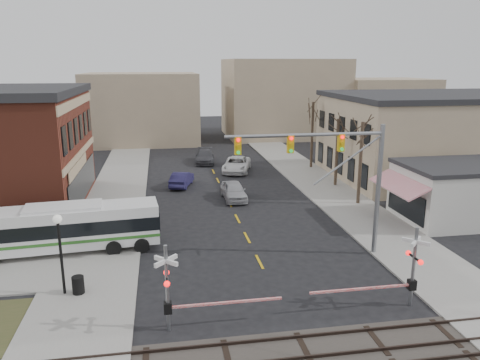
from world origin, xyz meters
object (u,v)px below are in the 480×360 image
car_a (234,191)px  car_c (237,164)px  transit_bus (65,227)px  rr_crossing_east (405,269)px  car_b (182,179)px  rr_crossing_west (177,289)px  pedestrian_near (115,240)px  pedestrian_far (104,220)px  trash_bin (78,285)px  car_d (205,156)px  traffic_signal_mast (338,165)px  street_lamp (59,238)px

car_a → car_c: 10.58m
transit_bus → car_a: transit_bus is taller
transit_bus → rr_crossing_east: bearing=-29.2°
car_b → transit_bus: bearing=78.5°
rr_crossing_west → rr_crossing_east: same height
rr_crossing_east → pedestrian_near: rr_crossing_east is taller
pedestrian_near → car_b: bearing=-37.0°
pedestrian_near → car_a: bearing=-60.7°
rr_crossing_east → pedestrian_far: size_ratio=3.40×
transit_bus → trash_bin: (1.60, -5.84, -1.08)m
car_b → car_d: 10.88m
car_c → car_d: (-2.95, 5.20, -0.04)m
transit_bus → car_b: transit_bus is taller
rr_crossing_west → rr_crossing_east: (10.75, 0.22, 0.00)m
traffic_signal_mast → car_d: size_ratio=1.81×
trash_bin → rr_crossing_west: bearing=-39.5°
car_b → car_c: bearing=-123.8°
traffic_signal_mast → pedestrian_far: bearing=155.2°
rr_crossing_west → car_c: rr_crossing_west is taller
rr_crossing_west → pedestrian_far: size_ratio=3.40×
rr_crossing_west → pedestrian_far: bearing=109.2°
rr_crossing_west → pedestrian_near: (-3.44, 9.14, -1.07)m
street_lamp → car_b: (6.91, 20.72, -2.41)m
rr_crossing_west → trash_bin: (-4.84, 4.00, -1.40)m
street_lamp → car_b: bearing=71.6°
car_a → rr_crossing_west: bearing=-107.4°
car_b → pedestrian_far: (-5.92, -11.75, 0.24)m
car_c → car_d: size_ratio=1.10×
car_a → car_d: bearing=92.1°
transit_bus → street_lamp: bearing=-81.1°
traffic_signal_mast → trash_bin: (-14.47, -2.51, -5.14)m
street_lamp → transit_bus: bearing=98.9°
street_lamp → rr_crossing_west: bearing=-36.5°
trash_bin → pedestrian_near: size_ratio=0.58×
traffic_signal_mast → rr_crossing_west: traffic_signal_mast is taller
rr_crossing_east → car_a: 20.11m
rr_crossing_west → trash_bin: rr_crossing_west is taller
car_c → pedestrian_near: size_ratio=3.64×
transit_bus → traffic_signal_mast: bearing=-11.7°
traffic_signal_mast → street_lamp: bearing=-171.0°
traffic_signal_mast → rr_crossing_west: size_ratio=1.68×
rr_crossing_west → rr_crossing_east: 10.75m
street_lamp → trash_bin: street_lamp is taller
car_b → rr_crossing_east: bearing=126.9°
rr_crossing_east → trash_bin: rr_crossing_east is taller
pedestrian_near → pedestrian_far: size_ratio=0.95×
pedestrian_far → rr_crossing_west: bearing=-121.7°
traffic_signal_mast → car_d: 29.57m
car_d → car_b: bearing=-100.4°
car_d → rr_crossing_east: bearing=-73.3°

